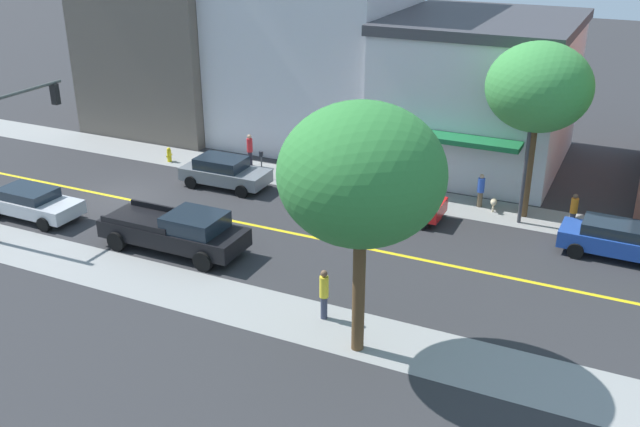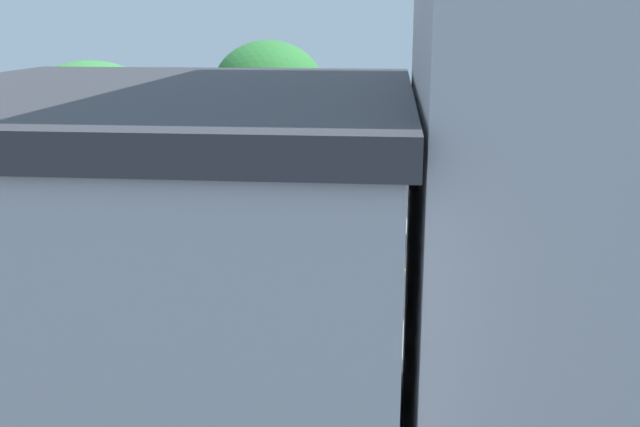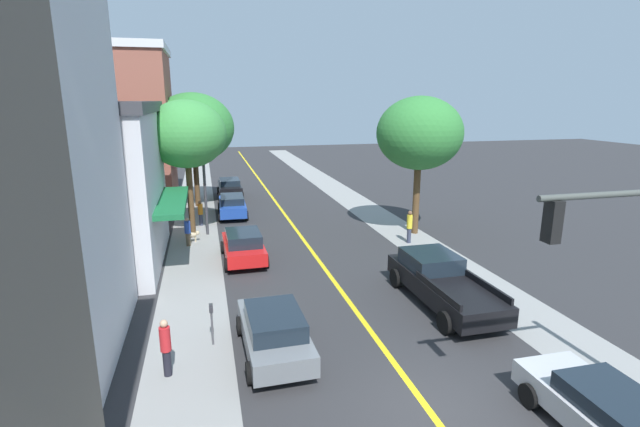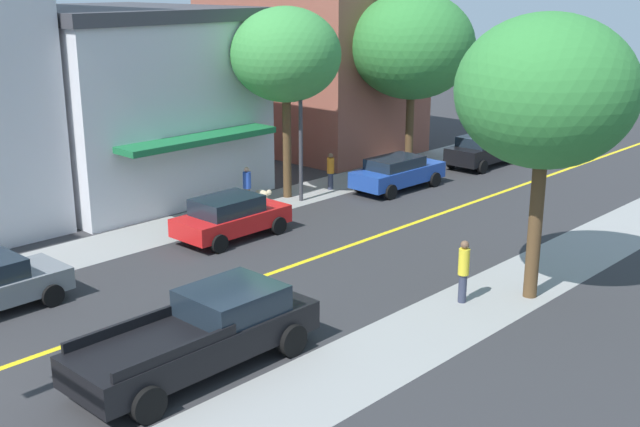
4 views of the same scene
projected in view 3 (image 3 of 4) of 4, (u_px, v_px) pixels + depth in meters
name	position (u px, v px, depth m)	size (l,w,h in m)	color
ground_plane	(430.00, 411.00, 11.72)	(140.00, 140.00, 0.00)	#2D2D30
sidewalk_right	(621.00, 377.00, 13.15)	(2.67, 126.00, 0.01)	gray
road_centerline_stripe	(430.00, 411.00, 11.72)	(0.20, 126.00, 0.00)	yellow
pale_office_building	(36.00, 188.00, 20.82)	(11.91, 9.22, 7.66)	silver
corner_shop_building	(91.00, 130.00, 31.68)	(10.95, 7.50, 11.35)	#935142
street_tree_left_near	(186.00, 135.00, 25.59)	(4.44, 4.44, 7.76)	brown
street_tree_right_corner	(419.00, 134.00, 26.06)	(4.88, 4.88, 7.96)	brown
street_tree_left_far	(193.00, 128.00, 33.14)	(5.85, 5.85, 8.27)	brown
parking_meter	(212.00, 318.00, 14.71)	(0.12, 0.18, 1.41)	#4C4C51
street_lamp	(204.00, 174.00, 26.30)	(0.70, 0.36, 5.72)	#38383D
red_sedan_left_curb	(243.00, 246.00, 22.51)	(2.09, 4.18, 1.52)	red
grey_sedan_left_curb	(274.00, 331.00, 14.21)	(2.11, 4.37, 1.49)	slate
blue_sedan_left_curb	(232.00, 205.00, 31.29)	(2.01, 4.58, 1.44)	#1E429E
silver_sedan_right_curb	(611.00, 415.00, 10.48)	(2.06, 4.53, 1.35)	#B7BABF
black_sedan_left_curb	(230.00, 187.00, 37.36)	(1.96, 4.25, 1.53)	black
black_pickup_truck	(441.00, 281.00, 17.83)	(2.36, 6.10, 1.75)	black
pedestrian_yellow_shirt	(409.00, 226.00, 25.34)	(0.31, 0.31, 1.83)	#33384C
pedestrian_blue_shirt	(188.00, 231.00, 24.82)	(0.32, 0.32, 1.59)	brown
pedestrian_red_shirt	(166.00, 346.00, 13.04)	(0.31, 0.31, 1.74)	black
pedestrian_orange_shirt	(200.00, 212.00, 28.92)	(0.31, 0.31, 1.60)	#33384C
small_dog	(192.00, 235.00, 25.62)	(0.82, 0.40, 0.61)	#C6B28C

